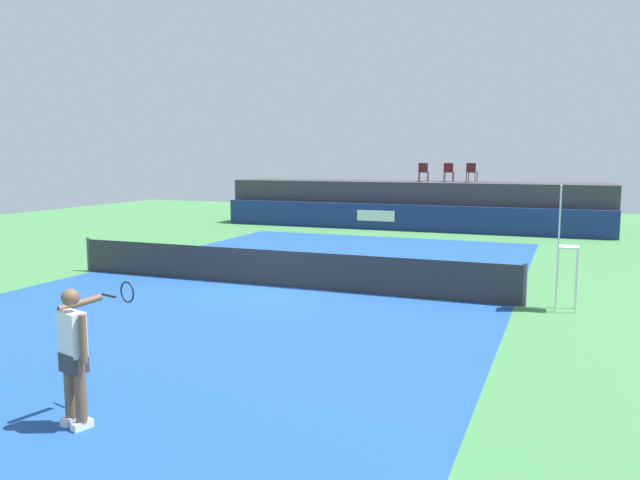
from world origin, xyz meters
TOP-DOWN VIEW (x-y plane):
  - ground_plane at (0.00, 3.00)m, footprint 48.00×48.00m
  - court_inner at (0.00, 0.00)m, footprint 12.00×22.00m
  - sponsor_wall at (-0.01, 13.50)m, footprint 18.00×0.22m
  - spectator_platform at (0.00, 15.30)m, footprint 18.00×2.80m
  - spectator_chair_far_left at (0.53, 15.04)m, footprint 0.47×0.47m
  - spectator_chair_left at (1.67, 15.37)m, footprint 0.46×0.46m
  - spectator_chair_center at (2.72, 15.46)m, footprint 0.48×0.48m
  - umpire_chair at (6.97, -0.00)m, footprint 0.46×0.46m
  - tennis_net at (0.00, 0.00)m, footprint 12.40×0.02m
  - net_post_near at (-6.20, 0.00)m, footprint 0.10×0.10m
  - net_post_far at (6.20, 0.00)m, footprint 0.10×0.10m
  - tennis_player at (1.41, -8.79)m, footprint 0.56×1.24m
  - tennis_ball at (3.31, 4.38)m, footprint 0.07×0.07m

SIDE VIEW (x-z plane):
  - ground_plane at x=0.00m, z-range 0.00..0.00m
  - court_inner at x=0.00m, z-range 0.00..0.00m
  - tennis_ball at x=3.31m, z-range 0.00..0.07m
  - tennis_net at x=0.00m, z-range 0.00..0.95m
  - net_post_near at x=-6.20m, z-range 0.00..1.00m
  - net_post_far at x=6.20m, z-range 0.00..1.00m
  - sponsor_wall at x=-0.01m, z-range 0.00..1.20m
  - tennis_player at x=1.41m, z-range 0.07..1.84m
  - spectator_platform at x=0.00m, z-range 0.00..2.20m
  - umpire_chair at x=6.97m, z-range 0.21..2.97m
  - spectator_chair_far_left at x=0.53m, z-range 2.25..3.14m
  - spectator_chair_left at x=1.67m, z-range 2.25..3.14m
  - spectator_chair_center at x=2.72m, z-range 2.25..3.14m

